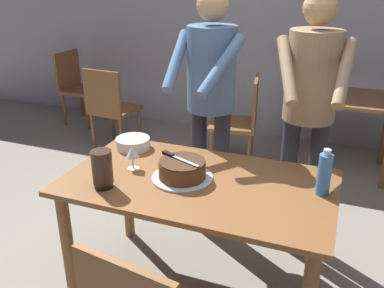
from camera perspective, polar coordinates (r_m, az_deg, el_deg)
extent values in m
plane|color=gray|center=(2.71, 0.79, -19.20)|extent=(14.00, 14.00, 0.00)
cube|color=#ADA8B2|center=(4.74, 13.14, 16.67)|extent=(10.00, 0.12, 2.70)
cube|color=brown|center=(2.28, 0.89, -5.39)|extent=(1.48, 0.84, 0.03)
cylinder|color=brown|center=(2.52, -16.79, -13.59)|extent=(0.07, 0.07, 0.72)
cylinder|color=brown|center=(2.99, -8.92, -6.58)|extent=(0.07, 0.07, 0.72)
cylinder|color=brown|center=(2.67, 17.31, -11.42)|extent=(0.07, 0.07, 0.72)
cylinder|color=silver|center=(2.29, -1.35, -4.68)|extent=(0.34, 0.34, 0.01)
cylinder|color=brown|center=(2.27, -1.36, -3.54)|extent=(0.26, 0.26, 0.09)
cylinder|color=#432A18|center=(2.25, -1.37, -2.42)|extent=(0.25, 0.25, 0.01)
cube|color=silver|center=(2.23, -1.01, -2.34)|extent=(0.19, 0.10, 0.00)
cube|color=black|center=(2.32, -3.30, -1.39)|extent=(0.08, 0.05, 0.02)
cylinder|color=white|center=(2.71, -8.13, -0.47)|extent=(0.22, 0.22, 0.01)
cylinder|color=white|center=(2.70, -8.14, -0.27)|extent=(0.22, 0.22, 0.01)
cylinder|color=white|center=(2.70, -8.15, -0.08)|extent=(0.22, 0.22, 0.01)
cylinder|color=white|center=(2.69, -8.16, 0.12)|extent=(0.22, 0.22, 0.01)
cylinder|color=white|center=(2.69, -8.18, 0.32)|extent=(0.22, 0.22, 0.01)
cylinder|color=white|center=(2.69, -8.19, 0.51)|extent=(0.22, 0.22, 0.01)
cylinder|color=white|center=(2.68, -8.20, 0.71)|extent=(0.22, 0.22, 0.01)
cylinder|color=silver|center=(2.43, -8.07, -3.32)|extent=(0.07, 0.07, 0.00)
cylinder|color=silver|center=(2.42, -8.12, -2.53)|extent=(0.01, 0.01, 0.07)
cone|color=silver|center=(2.39, -8.22, -1.02)|extent=(0.08, 0.08, 0.07)
cylinder|color=#387AC6|center=(2.20, 17.82, -4.06)|extent=(0.07, 0.07, 0.22)
cylinder|color=silver|center=(2.15, 18.22, -1.08)|extent=(0.04, 0.04, 0.03)
cylinder|color=black|center=(2.25, -12.11, -5.50)|extent=(0.10, 0.10, 0.03)
cylinder|color=#3F2D23|center=(2.21, -12.33, -3.10)|extent=(0.11, 0.11, 0.18)
cylinder|color=#2D2D38|center=(2.95, 4.01, -4.25)|extent=(0.11, 0.11, 0.95)
cylinder|color=#2D2D38|center=(3.02, 0.92, -3.51)|extent=(0.11, 0.11, 0.95)
cylinder|color=#4C6B93|center=(2.73, 2.71, 10.33)|extent=(0.32, 0.32, 0.55)
sphere|color=tan|center=(2.67, 2.88, 18.63)|extent=(0.20, 0.20, 0.20)
cylinder|color=#4C6B93|center=(2.49, 4.11, 10.76)|extent=(0.21, 0.41, 0.34)
cylinder|color=#4C6B93|center=(2.63, -2.17, 11.47)|extent=(0.10, 0.42, 0.34)
cylinder|color=#2D2D38|center=(2.90, 16.47, -5.67)|extent=(0.11, 0.11, 0.95)
cylinder|color=#2D2D38|center=(2.89, 12.91, -5.40)|extent=(0.11, 0.11, 0.95)
cylinder|color=#997A5B|center=(2.63, 16.33, 8.99)|extent=(0.32, 0.32, 0.55)
sphere|color=tan|center=(2.57, 17.33, 17.53)|extent=(0.20, 0.20, 0.20)
cylinder|color=#997A5B|center=(2.46, 20.39, 9.26)|extent=(0.09, 0.42, 0.34)
cylinder|color=#997A5B|center=(2.43, 13.03, 9.97)|extent=(0.21, 0.41, 0.34)
cube|color=brown|center=(4.11, 20.41, 6.04)|extent=(1.00, 0.70, 0.03)
cylinder|color=brown|center=(3.99, 13.48, 0.74)|extent=(0.07, 0.07, 0.71)
cylinder|color=brown|center=(4.50, 14.53, 3.20)|extent=(0.07, 0.07, 0.71)
cube|color=brown|center=(5.39, -14.83, 7.23)|extent=(0.45, 0.45, 0.04)
cylinder|color=brown|center=(5.49, -11.94, 5.32)|extent=(0.04, 0.04, 0.41)
cylinder|color=brown|center=(5.21, -14.17, 4.16)|extent=(0.04, 0.04, 0.41)
cylinder|color=brown|center=(5.70, -14.99, 5.68)|extent=(0.04, 0.04, 0.41)
cylinder|color=brown|center=(5.43, -17.27, 4.58)|extent=(0.04, 0.04, 0.41)
cube|color=brown|center=(5.46, -16.84, 9.86)|extent=(0.04, 0.44, 0.45)
cube|color=brown|center=(4.05, 5.65, 2.74)|extent=(0.51, 0.51, 0.04)
cylinder|color=brown|center=(3.98, 2.65, -1.00)|extent=(0.04, 0.04, 0.41)
cylinder|color=brown|center=(4.32, 3.39, 0.92)|extent=(0.04, 0.04, 0.41)
cylinder|color=brown|center=(3.95, 7.87, -1.41)|extent=(0.04, 0.04, 0.41)
cylinder|color=brown|center=(4.29, 8.21, 0.56)|extent=(0.04, 0.04, 0.41)
cube|color=brown|center=(3.96, 8.75, 5.85)|extent=(0.10, 0.44, 0.45)
cube|color=brown|center=(4.54, -10.58, 4.71)|extent=(0.47, 0.47, 0.04)
cylinder|color=brown|center=(4.85, -10.92, 3.07)|extent=(0.04, 0.04, 0.41)
cylinder|color=brown|center=(4.66, -7.27, 2.46)|extent=(0.04, 0.04, 0.41)
cylinder|color=brown|center=(4.59, -13.54, 1.65)|extent=(0.04, 0.04, 0.41)
cylinder|color=brown|center=(4.38, -9.78, 0.94)|extent=(0.04, 0.04, 0.41)
cube|color=brown|center=(4.31, -12.38, 7.01)|extent=(0.44, 0.06, 0.45)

